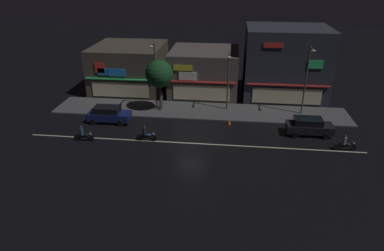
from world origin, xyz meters
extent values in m
plane|color=black|center=(0.00, 0.00, 0.00)|extent=(140.00, 140.00, 0.00)
cube|color=beige|center=(0.00, 0.00, 0.01)|extent=(30.61, 0.16, 0.01)
cube|color=#4C4C4F|center=(0.00, 7.60, 0.07)|extent=(32.23, 4.87, 0.14)
cube|color=#2D333D|center=(9.67, 13.90, 4.14)|extent=(9.56, 7.64, 8.28)
cube|color=red|center=(9.67, 9.96, 2.60)|extent=(9.08, 0.24, 0.12)
cube|color=#33E572|center=(12.29, 10.02, 5.03)|extent=(1.57, 0.08, 0.91)
cube|color=red|center=(7.64, 10.02, 6.96)|extent=(2.07, 0.08, 0.52)
cube|color=beige|center=(9.67, 10.02, 1.30)|extent=(7.65, 0.06, 1.80)
cube|color=#4C443A|center=(-9.67, 14.43, 2.82)|extent=(8.59, 8.70, 5.64)
cube|color=#33E572|center=(-9.67, 9.96, 2.60)|extent=(8.16, 0.24, 0.12)
cube|color=#268CF2|center=(-9.90, 10.02, 3.39)|extent=(2.09, 0.08, 0.87)
cube|color=#268CF2|center=(-11.62, 10.02, 3.46)|extent=(1.15, 0.08, 0.77)
cube|color=red|center=(-11.92, 10.02, 3.89)|extent=(1.14, 0.08, 1.20)
cube|color=beige|center=(-9.67, 10.02, 1.30)|extent=(6.87, 0.06, 1.80)
cube|color=#56514C|center=(0.00, 13.99, 2.71)|extent=(8.21, 7.83, 5.42)
cube|color=red|center=(0.00, 9.96, 2.60)|extent=(7.80, 0.24, 0.12)
cube|color=yellow|center=(-2.14, 10.02, 4.19)|extent=(2.15, 0.08, 0.61)
cube|color=white|center=(-1.58, 10.02, 3.24)|extent=(2.07, 0.08, 0.97)
cube|color=beige|center=(0.00, 10.02, 1.30)|extent=(6.57, 0.06, 1.80)
cylinder|color=#47494C|center=(-4.82, 7.85, 3.81)|extent=(0.16, 0.16, 7.34)
cube|color=#47494C|center=(-4.82, 7.15, 7.38)|extent=(0.10, 1.40, 0.10)
ellipsoid|color=#F9E099|center=(-4.82, 6.45, 7.30)|extent=(0.44, 0.32, 0.20)
cylinder|color=#47494C|center=(3.01, 8.28, 3.32)|extent=(0.16, 0.16, 6.37)
cube|color=#47494C|center=(3.01, 7.58, 6.41)|extent=(0.10, 1.40, 0.10)
ellipsoid|color=#F9E099|center=(3.01, 6.88, 6.33)|extent=(0.44, 0.32, 0.20)
cylinder|color=#47494C|center=(11.05, 7.98, 3.79)|extent=(0.16, 0.16, 7.29)
cube|color=#47494C|center=(11.05, 7.28, 7.33)|extent=(0.10, 1.40, 0.10)
ellipsoid|color=#F9E099|center=(11.05, 6.58, 7.25)|extent=(0.44, 0.32, 0.20)
cylinder|color=#334766|center=(-4.28, 7.74, 1.02)|extent=(0.35, 0.35, 1.76)
sphere|color=tan|center=(-4.28, 7.74, 2.01)|extent=(0.22, 0.22, 0.22)
cylinder|color=#473323|center=(-4.27, 7.18, 1.62)|extent=(0.24, 0.24, 2.97)
sphere|color=#194723|center=(-4.27, 7.18, 4.29)|extent=(2.95, 2.95, 2.95)
cube|color=black|center=(10.95, 3.11, 0.69)|extent=(4.30, 1.78, 0.76)
cube|color=black|center=(10.73, 3.11, 1.37)|extent=(2.58, 1.57, 0.60)
cube|color=#F9F2CC|center=(13.06, 3.71, 0.79)|extent=(0.08, 0.20, 0.12)
cube|color=#F9F2CC|center=(13.06, 2.50, 0.79)|extent=(0.08, 0.20, 0.12)
cylinder|color=black|center=(12.37, 4.00, 0.31)|extent=(0.62, 0.20, 0.62)
cylinder|color=black|center=(12.37, 2.22, 0.31)|extent=(0.62, 0.20, 0.62)
cylinder|color=black|center=(9.53, 4.00, 0.31)|extent=(0.62, 0.20, 0.62)
cylinder|color=black|center=(9.53, 2.22, 0.31)|extent=(0.62, 0.20, 0.62)
cube|color=navy|center=(-8.91, 3.73, 0.69)|extent=(4.30, 1.78, 0.76)
cube|color=black|center=(-9.13, 3.73, 1.37)|extent=(2.58, 1.57, 0.60)
cube|color=#F9F2CC|center=(-6.80, 4.33, 0.79)|extent=(0.08, 0.20, 0.12)
cube|color=#F9F2CC|center=(-6.80, 3.12, 0.79)|extent=(0.08, 0.20, 0.12)
cylinder|color=black|center=(-7.49, 4.62, 0.31)|extent=(0.62, 0.20, 0.62)
cylinder|color=black|center=(-7.49, 2.84, 0.31)|extent=(0.62, 0.20, 0.62)
cylinder|color=black|center=(-10.33, 4.62, 0.31)|extent=(0.62, 0.20, 0.62)
cylinder|color=black|center=(-10.33, 2.84, 0.31)|extent=(0.62, 0.20, 0.62)
cylinder|color=black|center=(-9.24, -0.64, 0.30)|extent=(0.60, 0.08, 0.60)
cylinder|color=black|center=(-10.54, -0.64, 0.30)|extent=(0.60, 0.10, 0.60)
cube|color=black|center=(-9.89, -0.64, 0.40)|extent=(1.30, 0.14, 0.20)
ellipsoid|color=black|center=(-9.69, -0.64, 0.62)|extent=(0.44, 0.26, 0.24)
cube|color=black|center=(-10.09, -0.64, 0.55)|extent=(0.56, 0.22, 0.10)
cylinder|color=slate|center=(-9.29, -0.64, 0.85)|extent=(0.03, 0.60, 0.03)
sphere|color=white|center=(-9.20, -0.64, 0.75)|extent=(0.14, 0.14, 0.14)
cylinder|color=#334766|center=(-10.04, -0.64, 0.95)|extent=(0.32, 0.32, 0.70)
sphere|color=#333338|center=(-10.04, -0.64, 1.41)|extent=(0.22, 0.22, 0.22)
cylinder|color=black|center=(14.11, 0.23, 0.30)|extent=(0.60, 0.08, 0.60)
cylinder|color=black|center=(12.81, 0.23, 0.30)|extent=(0.60, 0.10, 0.60)
cube|color=black|center=(13.46, 0.23, 0.40)|extent=(1.30, 0.14, 0.20)
ellipsoid|color=black|center=(13.66, 0.23, 0.62)|extent=(0.44, 0.26, 0.24)
cube|color=black|center=(13.26, 0.23, 0.55)|extent=(0.56, 0.22, 0.10)
cylinder|color=slate|center=(14.06, 0.23, 0.85)|extent=(0.03, 0.60, 0.03)
sphere|color=white|center=(14.15, 0.23, 0.75)|extent=(0.14, 0.14, 0.14)
cylinder|color=gray|center=(13.31, 0.23, 0.95)|extent=(0.32, 0.32, 0.70)
sphere|color=#333338|center=(13.31, 0.23, 1.41)|extent=(0.22, 0.22, 0.22)
cylinder|color=black|center=(-3.51, 0.02, 0.30)|extent=(0.60, 0.08, 0.60)
cylinder|color=black|center=(-4.81, 0.02, 0.30)|extent=(0.60, 0.10, 0.60)
cube|color=black|center=(-4.16, 0.02, 0.40)|extent=(1.30, 0.14, 0.20)
ellipsoid|color=#1E4CB2|center=(-3.96, 0.02, 0.62)|extent=(0.44, 0.26, 0.24)
cube|color=black|center=(-4.36, 0.02, 0.55)|extent=(0.56, 0.22, 0.10)
cylinder|color=slate|center=(-3.56, 0.02, 0.85)|extent=(0.03, 0.60, 0.03)
sphere|color=white|center=(-3.47, 0.02, 0.75)|extent=(0.14, 0.14, 0.14)
cylinder|color=#232328|center=(-4.31, 0.02, 0.95)|extent=(0.32, 0.32, 0.70)
sphere|color=#333338|center=(-4.31, 0.02, 1.41)|extent=(0.22, 0.22, 0.22)
cone|color=orange|center=(3.34, 4.60, 0.28)|extent=(0.36, 0.36, 0.55)
camera|label=1|loc=(3.19, -27.36, 14.73)|focal=32.06mm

